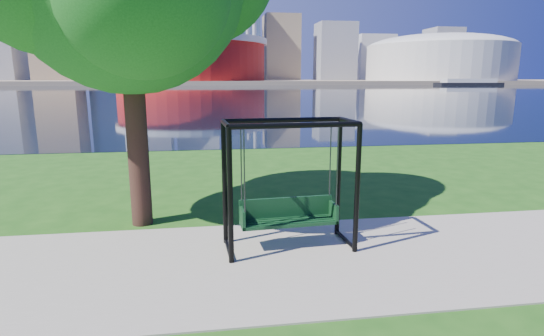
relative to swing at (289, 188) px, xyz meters
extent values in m
plane|color=#1E5114|center=(-0.60, -0.13, -1.21)|extent=(900.00, 900.00, 0.00)
cube|color=#9E937F|center=(-0.60, -0.63, -1.19)|extent=(120.00, 4.00, 0.03)
cube|color=black|center=(-0.60, 101.87, -1.20)|extent=(900.00, 180.00, 0.02)
cube|color=#937F60|center=(-0.60, 305.87, -0.21)|extent=(900.00, 228.00, 2.00)
cylinder|color=maroon|center=(-10.60, 234.87, 11.79)|extent=(80.00, 80.00, 22.00)
cylinder|color=silver|center=(-10.60, 234.87, 21.29)|extent=(83.00, 83.00, 3.00)
cylinder|color=silver|center=(22.31, 253.87, 16.79)|extent=(2.00, 2.00, 32.00)
cylinder|color=silver|center=(-43.51, 253.87, 16.79)|extent=(2.00, 2.00, 32.00)
cylinder|color=silver|center=(-43.51, 215.87, 16.79)|extent=(2.00, 2.00, 32.00)
cylinder|color=silver|center=(22.31, 215.87, 16.79)|extent=(2.00, 2.00, 32.00)
cylinder|color=beige|center=(134.40, 234.87, 10.79)|extent=(84.00, 84.00, 20.00)
ellipsoid|color=beige|center=(134.40, 234.87, 19.79)|extent=(84.00, 84.00, 15.12)
cube|color=#998466|center=(-100.60, 299.87, 44.79)|extent=(26.00, 26.00, 88.00)
cube|color=slate|center=(-70.60, 324.87, 48.29)|extent=(30.00, 24.00, 95.00)
cube|color=gray|center=(-40.60, 304.87, 36.79)|extent=(24.00, 24.00, 72.00)
cube|color=silver|center=(-10.60, 334.87, 40.79)|extent=(32.00, 28.00, 80.00)
cube|color=slate|center=(24.40, 309.87, 29.79)|extent=(22.00, 22.00, 58.00)
cube|color=#998466|center=(54.40, 324.87, 24.79)|extent=(26.00, 26.00, 48.00)
cube|color=gray|center=(94.40, 314.87, 21.79)|extent=(28.00, 24.00, 42.00)
cube|color=silver|center=(134.40, 339.87, 18.79)|extent=(30.00, 26.00, 36.00)
cube|color=gray|center=(184.40, 319.87, 20.79)|extent=(24.00, 24.00, 40.00)
cube|color=#998466|center=(224.40, 334.87, 16.79)|extent=(26.00, 26.00, 32.00)
cylinder|color=black|center=(-1.14, -0.58, 0.02)|extent=(0.10, 0.10, 2.45)
cylinder|color=black|center=(1.20, -0.43, 0.02)|extent=(0.10, 0.10, 2.45)
cylinder|color=black|center=(-1.20, 0.37, 0.02)|extent=(0.10, 0.10, 2.45)
cylinder|color=black|center=(1.14, 0.52, 0.02)|extent=(0.10, 0.10, 2.45)
cylinder|color=black|center=(0.03, -0.51, 1.24)|extent=(2.35, 0.25, 0.10)
cylinder|color=black|center=(-0.03, 0.45, 1.24)|extent=(2.35, 0.25, 0.10)
cylinder|color=black|center=(-1.17, -0.11, 1.24)|extent=(0.16, 0.96, 0.10)
cylinder|color=black|center=(-1.17, -0.11, -1.12)|extent=(0.14, 0.96, 0.08)
cylinder|color=black|center=(1.17, 0.05, 1.24)|extent=(0.16, 0.96, 0.10)
cylinder|color=black|center=(1.17, 0.05, -1.12)|extent=(0.14, 0.96, 0.08)
cube|color=black|center=(0.00, -0.03, -0.68)|extent=(1.89, 0.60, 0.06)
cube|color=black|center=(-0.01, 0.18, -0.44)|extent=(1.86, 0.17, 0.40)
cube|color=black|center=(-0.90, -0.09, -0.53)|extent=(0.08, 0.48, 0.36)
cube|color=black|center=(0.90, 0.03, -0.53)|extent=(0.08, 0.48, 0.36)
cylinder|color=#35353A|center=(-0.86, -0.28, 0.42)|extent=(0.03, 0.03, 1.54)
cylinder|color=#35353A|center=(0.89, -0.17, 0.42)|extent=(0.03, 0.03, 1.54)
cylinder|color=#35353A|center=(-0.89, 0.11, 0.42)|extent=(0.03, 0.03, 1.54)
cylinder|color=#35353A|center=(0.87, 0.22, 0.42)|extent=(0.03, 0.03, 1.54)
cylinder|color=black|center=(-3.03, 1.87, 1.07)|extent=(0.46, 0.46, 4.55)
cube|color=black|center=(120.54, 181.44, -0.57)|extent=(31.31, 9.23, 1.24)
cube|color=silver|center=(120.54, 181.44, 0.99)|extent=(25.05, 7.49, 1.86)
camera|label=1|loc=(-1.45, -7.67, 2.04)|focal=28.00mm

